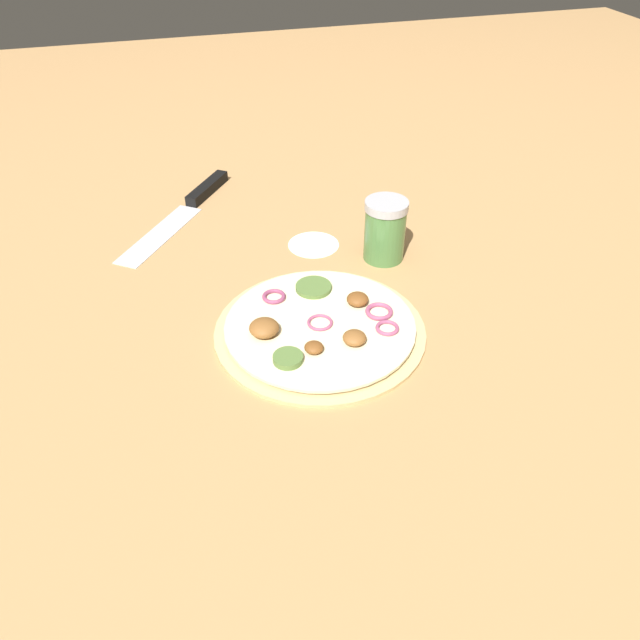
{
  "coord_description": "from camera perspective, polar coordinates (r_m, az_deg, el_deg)",
  "views": [
    {
      "loc": [
        0.59,
        -0.17,
        0.5
      ],
      "look_at": [
        0.0,
        0.0,
        0.02
      ],
      "focal_mm": 35.0,
      "sensor_mm": 36.0,
      "label": 1
    }
  ],
  "objects": [
    {
      "name": "flour_patch",
      "position": [
        0.96,
        -0.6,
        6.92
      ],
      "size": [
        0.08,
        0.08,
        0.0
      ],
      "color": "white",
      "rests_on": "ground_plane"
    },
    {
      "name": "ground_plane",
      "position": [
        0.79,
        0.0,
        -1.13
      ],
      "size": [
        3.0,
        3.0,
        0.0
      ],
      "primitive_type": "plane",
      "color": "tan"
    },
    {
      "name": "knife",
      "position": [
        1.09,
        -11.53,
        10.51
      ],
      "size": [
        0.26,
        0.21,
        0.02
      ],
      "rotation": [
        0.0,
        0.0,
        5.64
      ],
      "color": "silver",
      "rests_on": "ground_plane"
    },
    {
      "name": "pizza",
      "position": [
        0.78,
        -0.04,
        -0.68
      ],
      "size": [
        0.27,
        0.27,
        0.03
      ],
      "color": "#D6B77A",
      "rests_on": "ground_plane"
    },
    {
      "name": "spice_jar",
      "position": [
        0.91,
        5.96,
        8.18
      ],
      "size": [
        0.06,
        0.06,
        0.09
      ],
      "color": "#4C7F42",
      "rests_on": "ground_plane"
    }
  ]
}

